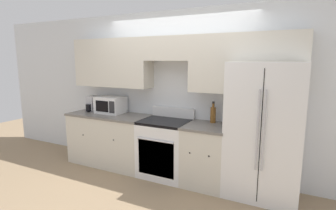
# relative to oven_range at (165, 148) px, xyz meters

# --- Properties ---
(ground_plane) EXTENTS (12.00, 12.00, 0.00)m
(ground_plane) POSITION_rel_oven_range_xyz_m (0.05, -0.31, -0.45)
(ground_plane) COLOR #937A5B
(wall_back) EXTENTS (8.00, 0.39, 2.60)m
(wall_back) POSITION_rel_oven_range_xyz_m (0.05, 0.27, 1.05)
(wall_back) COLOR silver
(wall_back) RESTS_ON ground_plane
(lower_cabinets_left) EXTENTS (1.47, 0.64, 0.90)m
(lower_cabinets_left) POSITION_rel_oven_range_xyz_m (-1.10, -0.00, -0.00)
(lower_cabinets_left) COLOR beige
(lower_cabinets_left) RESTS_ON ground_plane
(lower_cabinets_right) EXTENTS (0.63, 0.64, 0.90)m
(lower_cabinets_right) POSITION_rel_oven_range_xyz_m (0.68, -0.00, -0.00)
(lower_cabinets_right) COLOR beige
(lower_cabinets_right) RESTS_ON ground_plane
(oven_range) EXTENTS (0.75, 0.65, 1.06)m
(oven_range) POSITION_rel_oven_range_xyz_m (0.00, 0.00, 0.00)
(oven_range) COLOR white
(oven_range) RESTS_ON ground_plane
(refrigerator) EXTENTS (0.94, 0.79, 1.80)m
(refrigerator) POSITION_rel_oven_range_xyz_m (1.45, 0.07, 0.45)
(refrigerator) COLOR white
(refrigerator) RESTS_ON ground_plane
(microwave) EXTENTS (0.48, 0.37, 0.29)m
(microwave) POSITION_rel_oven_range_xyz_m (-1.14, 0.11, 0.59)
(microwave) COLOR white
(microwave) RESTS_ON lower_cabinets_left
(bottle) EXTENTS (0.08, 0.08, 0.32)m
(bottle) POSITION_rel_oven_range_xyz_m (0.70, 0.21, 0.57)
(bottle) COLOR brown
(bottle) RESTS_ON lower_cabinets_right
(coffee_maker) EXTENTS (0.14, 0.27, 0.28)m
(coffee_maker) POSITION_rel_oven_range_xyz_m (-1.56, 0.10, 0.57)
(coffee_maker) COLOR #B7B7BC
(coffee_maker) RESTS_ON lower_cabinets_left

